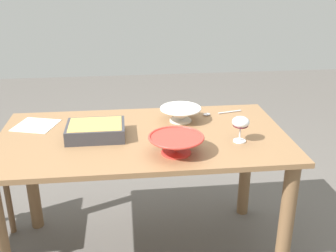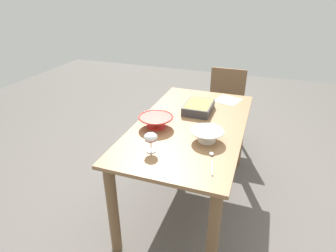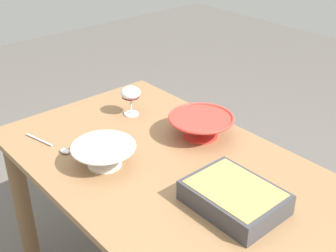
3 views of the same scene
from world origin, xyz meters
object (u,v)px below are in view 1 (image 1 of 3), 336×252
object	(u,v)px
dining_table	(144,159)
mixing_bowl	(176,144)
small_bowl	(181,113)
serving_spoon	(215,113)
napkin	(36,125)
wine_glass	(241,124)
casserole_dish	(96,129)

from	to	relation	value
dining_table	mixing_bowl	distance (m)	0.33
small_bowl	serving_spoon	xyz separation A→B (m)	(-0.21, -0.08, -0.04)
small_bowl	napkin	size ratio (longest dim) A/B	1.11
wine_glass	small_bowl	xyz separation A→B (m)	(0.25, -0.31, -0.05)
dining_table	casserole_dish	size ratio (longest dim) A/B	5.10
napkin	dining_table	bearing A→B (deg)	161.19
small_bowl	serving_spoon	size ratio (longest dim) A/B	0.95
casserole_dish	mixing_bowl	size ratio (longest dim) A/B	1.12
serving_spoon	mixing_bowl	bearing A→B (deg)	58.91
dining_table	wine_glass	xyz separation A→B (m)	(-0.47, 0.13, 0.23)
wine_glass	serving_spoon	distance (m)	0.40
mixing_bowl	wine_glass	bearing A→B (deg)	-163.70
serving_spoon	casserole_dish	bearing A→B (deg)	20.17
dining_table	casserole_dish	bearing A→B (deg)	-1.18
casserole_dish	small_bowl	xyz separation A→B (m)	(-0.46, -0.17, 0.01)
casserole_dish	small_bowl	world-z (taller)	small_bowl
dining_table	small_bowl	world-z (taller)	small_bowl
casserole_dish	napkin	xyz separation A→B (m)	(0.33, -0.19, -0.04)
small_bowl	dining_table	bearing A→B (deg)	38.04
napkin	small_bowl	bearing A→B (deg)	178.35
serving_spoon	napkin	xyz separation A→B (m)	(1.01, 0.06, -0.01)
mixing_bowl	small_bowl	world-z (taller)	mixing_bowl
dining_table	napkin	xyz separation A→B (m)	(0.57, -0.20, 0.14)
dining_table	napkin	size ratio (longest dim) A/B	7.17
dining_table	napkin	distance (m)	0.62
dining_table	casserole_dish	xyz separation A→B (m)	(0.24, -0.00, 0.18)
casserole_dish	serving_spoon	size ratio (longest dim) A/B	1.20
dining_table	wine_glass	world-z (taller)	wine_glass
small_bowl	napkin	distance (m)	0.80
wine_glass	small_bowl	size ratio (longest dim) A/B	0.57
dining_table	serving_spoon	size ratio (longest dim) A/B	6.11
casserole_dish	small_bowl	size ratio (longest dim) A/B	1.26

